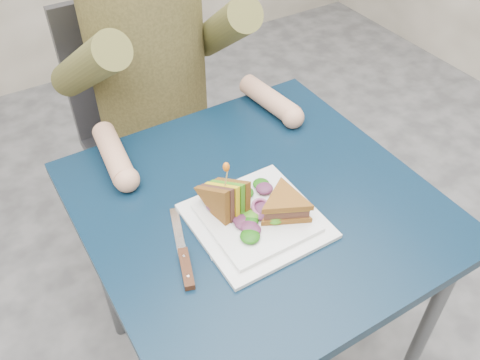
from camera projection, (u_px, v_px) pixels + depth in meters
ground at (252, 360)px, 1.64m from camera, size 4.00×4.00×0.00m
table at (256, 224)px, 1.19m from camera, size 0.75×0.75×0.73m
chair at (147, 118)px, 1.69m from camera, size 0.42×0.40×0.93m
diner at (146, 26)px, 1.37m from camera, size 0.54×0.59×0.74m
plate at (256, 220)px, 1.09m from camera, size 0.26×0.26×0.02m
sandwich_flat at (285, 205)px, 1.07m from camera, size 0.17×0.17×0.05m
sandwich_upright at (227, 200)px, 1.07m from camera, size 0.09×0.14×0.14m
fork at (200, 230)px, 1.07m from camera, size 0.04×0.18×0.01m
knife at (185, 261)px, 1.01m from camera, size 0.08×0.22×0.02m
toothpick at (226, 177)px, 1.02m from camera, size 0.01×0.01×0.06m
toothpick_frill at (226, 167)px, 1.00m from camera, size 0.01×0.01×0.02m
lettuce_spill at (256, 209)px, 1.08m from camera, size 0.15×0.13×0.02m
onion_ring at (261, 207)px, 1.08m from camera, size 0.04×0.04×0.02m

